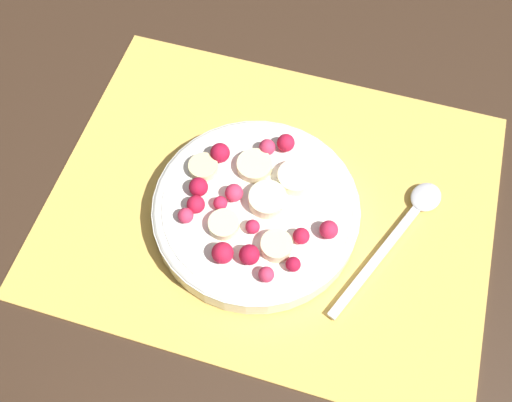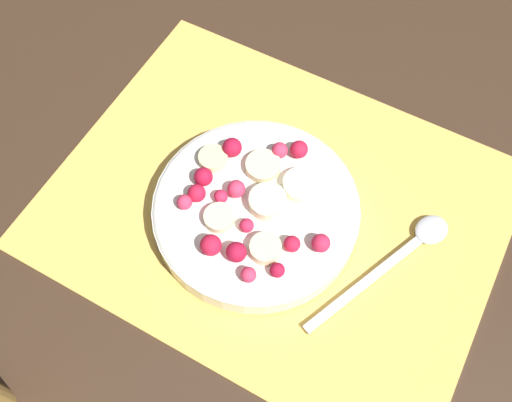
# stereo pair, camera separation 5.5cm
# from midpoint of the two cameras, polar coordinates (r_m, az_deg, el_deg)

# --- Properties ---
(ground_plane) EXTENTS (3.00, 3.00, 0.00)m
(ground_plane) POSITION_cam_midpoint_polar(r_m,az_deg,el_deg) (0.60, 4.59, -0.76)
(ground_plane) COLOR #382619
(placemat) EXTENTS (0.45, 0.35, 0.01)m
(placemat) POSITION_cam_midpoint_polar(r_m,az_deg,el_deg) (0.60, 4.61, -0.62)
(placemat) COLOR #E0B251
(placemat) RESTS_ON ground_plane
(fruit_bowl) EXTENTS (0.21, 0.21, 0.05)m
(fruit_bowl) POSITION_cam_midpoint_polar(r_m,az_deg,el_deg) (0.57, 2.74, -1.04)
(fruit_bowl) COLOR silver
(fruit_bowl) RESTS_ON placemat
(spoon) EXTENTS (0.09, 0.18, 0.01)m
(spoon) POSITION_cam_midpoint_polar(r_m,az_deg,el_deg) (0.59, 17.45, -4.93)
(spoon) COLOR silver
(spoon) RESTS_ON placemat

